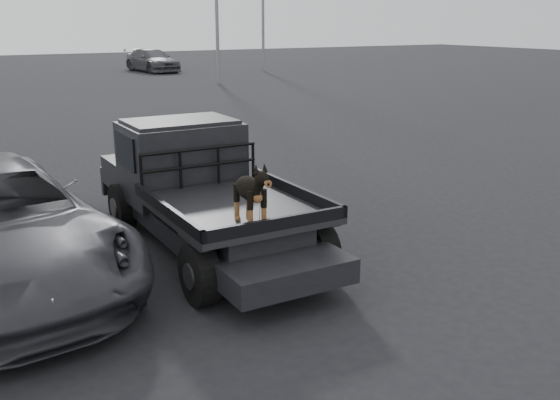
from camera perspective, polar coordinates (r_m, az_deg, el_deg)
ground at (r=8.18m, az=2.07°, el=-7.49°), size 120.00×120.00×0.00m
flatbed_ute at (r=9.23m, az=-6.70°, el=-1.73°), size 2.00×5.40×0.92m
ute_cab at (r=9.86m, az=-9.07°, el=4.74°), size 1.72×1.30×0.88m
headache_rack at (r=9.21m, az=-7.35°, el=2.96°), size 1.80×0.08×0.55m
dog at (r=7.43m, az=-2.77°, el=0.61°), size 0.32×0.60×0.74m
distant_car_b at (r=42.50m, az=-11.61°, el=12.40°), size 2.66×5.22×1.45m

